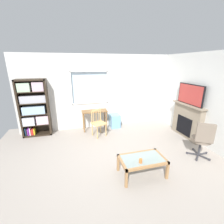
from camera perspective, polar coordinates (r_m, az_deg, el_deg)
name	(u,v)px	position (r m, az deg, el deg)	size (l,w,h in m)	color
ground	(113,157)	(4.27, 0.33, -16.25)	(6.54, 5.44, 0.02)	#9E9389
wall_back_with_window	(97,92)	(5.81, -5.40, 7.20)	(5.54, 0.15, 2.68)	silver
wall_right	(208,101)	(5.20, 32.04, 3.55)	(0.12, 4.64, 2.68)	silver
bookshelf	(34,107)	(5.69, -26.83, 1.60)	(0.90, 0.38, 1.90)	#2D2319
desk_under_window	(95,114)	(5.63, -6.46, -0.87)	(0.91, 0.39, 0.74)	brown
wooden_chair	(98,123)	(5.20, -5.07, -3.95)	(0.54, 0.53, 0.90)	tan
plastic_drawer_unit	(115,121)	(5.95, 1.03, -3.25)	(0.35, 0.40, 0.50)	#72ADDB
fireplace	(187,121)	(5.65, 25.92, -2.88)	(0.26, 1.27, 1.12)	gray
tv	(190,94)	(5.42, 26.99, 5.81)	(0.06, 1.02, 0.64)	black
office_chair	(203,138)	(4.56, 30.47, -8.38)	(0.61, 0.62, 1.00)	#7A6B5B
coffee_table	(142,161)	(3.56, 11.11, -17.23)	(0.97, 0.58, 0.41)	#8C9E99
sippy_cup	(141,161)	(3.36, 10.53, -17.32)	(0.07, 0.07, 0.09)	orange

